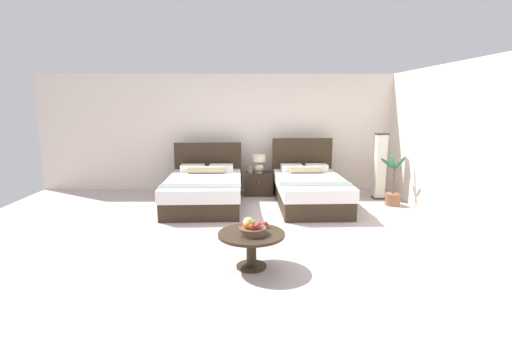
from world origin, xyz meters
The scene contains 13 objects.
ground_plane centered at (0.00, 0.00, -0.01)m, with size 9.65×9.21×0.02m, color #BDADA9.
wall_back centered at (0.00, 2.80, 1.28)m, with size 9.65×0.12×2.56m, color silver.
wall_side_right centered at (3.02, 0.40, 1.28)m, with size 0.12×4.81×2.56m, color silver.
bed_near_window centered at (-1.01, 1.39, 0.30)m, with size 1.48×2.18×1.11m.
bed_near_corner centered at (1.01, 1.40, 0.31)m, with size 1.33×2.20×1.20m.
nightstand centered at (0.04, 2.27, 0.24)m, with size 0.60×0.49×0.47m.
table_lamp centered at (0.04, 2.29, 0.69)m, with size 0.28×0.28×0.39m.
vase centered at (-0.14, 2.23, 0.56)m, with size 0.09×0.09×0.17m.
coffee_table centered at (-0.09, -1.47, 0.34)m, with size 0.80×0.80×0.44m.
fruit_bowl centered at (-0.08, -1.51, 0.51)m, with size 0.33×0.33×0.19m.
loose_apple centered at (0.08, -1.26, 0.47)m, with size 0.08×0.08×0.08m.
floor_lamp_corner centered at (2.51, 1.91, 0.67)m, with size 0.24×0.24×1.34m.
potted_palm centered at (2.61, 1.37, 0.26)m, with size 0.52×0.49×1.00m.
Camera 1 is at (-0.06, -5.90, 1.98)m, focal length 27.35 mm.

